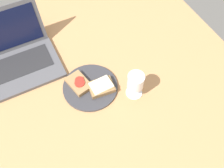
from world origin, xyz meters
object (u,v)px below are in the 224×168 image
Objects in this scene: sandwich_with_tomato at (79,83)px; sandwich_with_cheese at (101,87)px; wine_glass at (136,82)px; plate at (90,87)px; laptop at (16,57)px.

sandwich_with_cheese is (7.83, -6.14, 0.27)cm from sandwich_with_tomato.
sandwich_with_cheese is 15.35cm from wine_glass.
laptop reaches higher than plate.
laptop is at bearing 136.32° from wine_glass.
laptop is (-20.31, 24.27, 1.98)cm from sandwich_with_tomato.
laptop reaches higher than sandwich_with_cheese.
sandwich_with_tomato is at bearing 144.75° from wine_glass.
sandwich_with_cheese reaches higher than plate.
laptop reaches higher than sandwich_with_tomato.
wine_glass is 0.36× the size of laptop.
wine_glass is (15.78, -10.85, 7.88)cm from plate.
wine_glass is at bearing -33.24° from sandwich_with_cheese.
plate is at bearing -48.47° from laptop.
sandwich_with_cheese is at bearing 146.76° from wine_glass.
laptop is at bearing 129.92° from sandwich_with_tomato.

